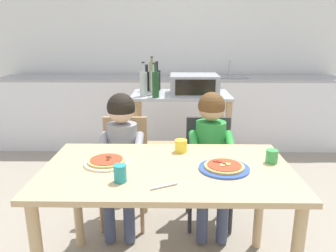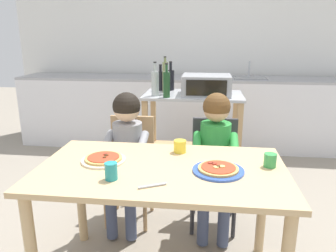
% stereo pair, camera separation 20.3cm
% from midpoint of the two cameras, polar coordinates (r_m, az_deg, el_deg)
% --- Properties ---
extents(ground_plane, '(11.50, 11.50, 0.00)m').
position_cam_midpoint_polar(ground_plane, '(3.14, 3.75, -11.43)').
color(ground_plane, gray).
extents(back_wall_tiled, '(4.88, 0.12, 2.70)m').
position_cam_midpoint_polar(back_wall_tiled, '(4.58, 5.34, 14.63)').
color(back_wall_tiled, white).
rests_on(back_wall_tiled, ground).
extents(kitchen_counter, '(4.39, 0.60, 1.11)m').
position_cam_midpoint_polar(kitchen_counter, '(4.29, 4.89, 2.49)').
color(kitchen_counter, silver).
rests_on(kitchen_counter, ground).
extents(kitchen_island_cart, '(0.94, 0.55, 0.89)m').
position_cam_midpoint_polar(kitchen_island_cart, '(3.21, 6.15, 0.30)').
color(kitchen_island_cart, '#B7BABF').
rests_on(kitchen_island_cart, ground).
extents(toaster_oven, '(0.45, 0.38, 0.19)m').
position_cam_midpoint_polar(toaster_oven, '(3.10, 8.65, 7.14)').
color(toaster_oven, '#999BA0').
rests_on(toaster_oven, kitchen_island_cart).
extents(bottle_brown_beer, '(0.06, 0.06, 0.31)m').
position_cam_midpoint_polar(bottle_brown_beer, '(2.93, 1.75, 7.36)').
color(bottle_brown_beer, '#1E4723').
rests_on(bottle_brown_beer, kitchen_island_cart).
extents(bottle_clear_vinegar, '(0.07, 0.07, 0.31)m').
position_cam_midpoint_polar(bottle_clear_vinegar, '(3.01, -0.34, 7.56)').
color(bottle_clear_vinegar, '#ADB7B2').
rests_on(bottle_clear_vinegar, kitchen_island_cart).
extents(bottle_squat_spirits, '(0.06, 0.06, 0.29)m').
position_cam_midpoint_polar(bottle_squat_spirits, '(3.10, 1.62, 7.74)').
color(bottle_squat_spirits, '#ADB7B2').
rests_on(bottle_squat_spirits, kitchen_island_cart).
extents(bottle_dark_olive_oil, '(0.07, 0.07, 0.29)m').
position_cam_midpoint_polar(bottle_dark_olive_oil, '(3.33, 2.22, 8.18)').
color(bottle_dark_olive_oil, black).
rests_on(bottle_dark_olive_oil, kitchen_island_cart).
extents(bottle_slim_sauce, '(0.05, 0.05, 0.35)m').
position_cam_midpoint_polar(bottle_slim_sauce, '(3.21, 1.31, 8.68)').
color(bottle_slim_sauce, olive).
rests_on(bottle_slim_sauce, kitchen_island_cart).
extents(bottle_tall_green_wine, '(0.06, 0.06, 0.26)m').
position_cam_midpoint_polar(bottle_tall_green_wine, '(3.31, 0.44, 8.06)').
color(bottle_tall_green_wine, black).
rests_on(bottle_tall_green_wine, kitchen_island_cart).
extents(dining_table, '(1.36, 0.78, 0.73)m').
position_cam_midpoint_polar(dining_table, '(1.84, 2.08, -10.24)').
color(dining_table, tan).
rests_on(dining_table, ground).
extents(dining_chair_left, '(0.36, 0.36, 0.81)m').
position_cam_midpoint_polar(dining_chair_left, '(2.56, -4.37, -6.19)').
color(dining_chair_left, tan).
rests_on(dining_chair_left, ground).
extents(dining_chair_right, '(0.36, 0.36, 0.81)m').
position_cam_midpoint_polar(dining_chair_right, '(2.52, 10.39, -6.76)').
color(dining_chair_right, '#333338').
rests_on(dining_chair_right, ground).
extents(child_in_grey_shirt, '(0.32, 0.42, 1.01)m').
position_cam_midpoint_polar(child_in_grey_shirt, '(2.38, -5.01, -2.97)').
color(child_in_grey_shirt, '#424C6B').
rests_on(child_in_grey_shirt, ground).
extents(child_in_green_shirt, '(0.32, 0.42, 1.02)m').
position_cam_midpoint_polar(child_in_green_shirt, '(2.34, 10.79, -3.62)').
color(child_in_green_shirt, '#424C6B').
rests_on(child_in_green_shirt, ground).
extents(pizza_plate_cream, '(0.25, 0.25, 0.03)m').
position_cam_midpoint_polar(pizza_plate_cream, '(1.88, -8.26, -5.84)').
color(pizza_plate_cream, beige).
rests_on(pizza_plate_cream, dining_table).
extents(pizza_plate_blue_rimmed, '(0.27, 0.27, 0.03)m').
position_cam_midpoint_polar(pizza_plate_blue_rimmed, '(1.77, 12.12, -7.55)').
color(pizza_plate_blue_rimmed, '#3356B7').
rests_on(pizza_plate_blue_rimmed, dining_table).
extents(drinking_cup_green, '(0.07, 0.07, 0.08)m').
position_cam_midpoint_polar(drinking_cup_green, '(1.90, 20.48, -5.72)').
color(drinking_cup_green, green).
rests_on(drinking_cup_green, dining_table).
extents(drinking_cup_teal, '(0.06, 0.06, 0.09)m').
position_cam_midpoint_polar(drinking_cup_teal, '(1.64, -6.47, -7.97)').
color(drinking_cup_teal, teal).
rests_on(drinking_cup_teal, dining_table).
extents(drinking_cup_yellow, '(0.08, 0.08, 0.08)m').
position_cam_midpoint_polar(drinking_cup_yellow, '(2.00, 5.01, -3.62)').
color(drinking_cup_yellow, yellow).
rests_on(drinking_cup_yellow, dining_table).
extents(serving_spoon, '(0.13, 0.07, 0.01)m').
position_cam_midpoint_polar(serving_spoon, '(1.57, 0.97, -10.53)').
color(serving_spoon, '#B7BABF').
rests_on(serving_spoon, dining_table).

